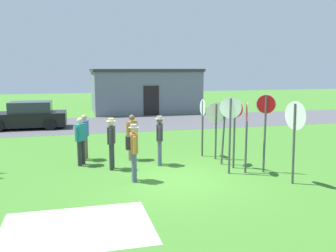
# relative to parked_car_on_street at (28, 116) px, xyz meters

# --- Properties ---
(ground_plane) EXTENTS (80.00, 80.00, 0.00)m
(ground_plane) POSITION_rel_parked_car_on_street_xyz_m (5.35, -11.33, -0.69)
(ground_plane) COLOR #3D7528
(street_asphalt) EXTENTS (60.00, 6.40, 0.01)m
(street_asphalt) POSITION_rel_parked_car_on_street_xyz_m (5.35, 0.52, -0.68)
(street_asphalt) COLOR #4C4C51
(street_asphalt) RESTS_ON ground
(concrete_path) EXTENTS (3.20, 2.40, 0.01)m
(concrete_path) POSITION_rel_parked_car_on_street_xyz_m (2.46, -14.17, -0.69)
(concrete_path) COLOR #ADAAA3
(concrete_path) RESTS_ON ground
(building_background) EXTENTS (8.04, 4.90, 3.28)m
(building_background) POSITION_rel_parked_car_on_street_xyz_m (7.90, 6.19, 0.96)
(building_background) COLOR slate
(building_background) RESTS_ON ground
(parked_car_on_street) EXTENTS (4.35, 2.11, 1.51)m
(parked_car_on_street) POSITION_rel_parked_car_on_street_xyz_m (0.00, 0.00, 0.00)
(parked_car_on_street) COLOR black
(parked_car_on_street) RESTS_ON ground
(stop_sign_rear_right) EXTENTS (0.38, 0.52, 2.35)m
(stop_sign_rear_right) POSITION_rel_parked_car_on_street_xyz_m (7.71, -10.56, 0.88)
(stop_sign_rear_right) COLOR #474C4C
(stop_sign_rear_right) RESTS_ON ground
(stop_sign_far_back) EXTENTS (0.52, 0.39, 2.56)m
(stop_sign_far_back) POSITION_rel_parked_car_on_street_xyz_m (8.45, -11.27, 1.01)
(stop_sign_far_back) COLOR #474C4C
(stop_sign_far_back) RESTS_ON ground
(stop_sign_center_cluster) EXTENTS (0.58, 0.41, 2.49)m
(stop_sign_center_cluster) POSITION_rel_parked_car_on_street_xyz_m (7.29, -11.14, 1.00)
(stop_sign_center_cluster) COLOR #474C4C
(stop_sign_center_cluster) RESTS_ON ground
(stop_sign_leaning_left) EXTENTS (0.78, 0.18, 2.13)m
(stop_sign_leaning_left) POSITION_rel_parked_car_on_street_xyz_m (7.58, -9.23, 0.77)
(stop_sign_leaning_left) COLOR #474C4C
(stop_sign_leaning_left) RESTS_ON ground
(stop_sign_tallest) EXTENTS (0.07, 0.62, 2.20)m
(stop_sign_tallest) POSITION_rel_parked_car_on_street_xyz_m (7.26, -8.66, 0.78)
(stop_sign_tallest) COLOR #474C4C
(stop_sign_tallest) RESTS_ON ground
(stop_sign_nearest) EXTENTS (0.18, 0.83, 2.45)m
(stop_sign_nearest) POSITION_rel_parked_car_on_street_xyz_m (8.66, -12.60, 1.01)
(stop_sign_nearest) COLOR #474C4C
(stop_sign_nearest) RESTS_ON ground
(stop_sign_low_front) EXTENTS (0.37, 0.52, 2.20)m
(stop_sign_low_front) POSITION_rel_parked_car_on_street_xyz_m (7.54, -10.03, 0.77)
(stop_sign_low_front) COLOR #474C4C
(stop_sign_low_front) RESTS_ON ground
(stop_sign_rear_left) EXTENTS (0.24, 0.58, 2.30)m
(stop_sign_rear_left) POSITION_rel_parked_car_on_street_xyz_m (7.84, -11.19, 0.84)
(stop_sign_rear_left) COLOR #474C4C
(stop_sign_rear_left) RESTS_ON ground
(person_on_left) EXTENTS (0.39, 0.48, 1.69)m
(person_on_left) POSITION_rel_parked_car_on_street_xyz_m (2.70, -8.88, 0.26)
(person_on_left) COLOR #2D2D33
(person_on_left) RESTS_ON ground
(person_with_sunhat) EXTENTS (0.32, 0.56, 1.74)m
(person_with_sunhat) POSITION_rel_parked_car_on_street_xyz_m (5.36, -9.54, 0.30)
(person_with_sunhat) COLOR #4C5670
(person_with_sunhat) RESTS_ON ground
(person_in_dark_shirt) EXTENTS (0.33, 0.54, 1.69)m
(person_in_dark_shirt) POSITION_rel_parked_car_on_street_xyz_m (2.85, -8.12, 0.26)
(person_in_dark_shirt) COLOR #7A6B56
(person_in_dark_shirt) RESTS_ON ground
(person_holding_notes) EXTENTS (0.31, 0.55, 1.74)m
(person_holding_notes) POSITION_rel_parked_car_on_street_xyz_m (3.68, -9.68, 0.30)
(person_holding_notes) COLOR #2D2D33
(person_holding_notes) RESTS_ON ground
(person_in_teal) EXTENTS (0.41, 0.57, 1.74)m
(person_in_teal) POSITION_rel_parked_car_on_street_xyz_m (4.17, -11.17, 0.32)
(person_in_teal) COLOR #4C5670
(person_in_teal) RESTS_ON ground
(person_in_blue) EXTENTS (0.47, 0.39, 1.69)m
(person_in_blue) POSITION_rel_parked_car_on_street_xyz_m (4.55, -8.58, 0.26)
(person_in_blue) COLOR #7A6B56
(person_in_blue) RESTS_ON ground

